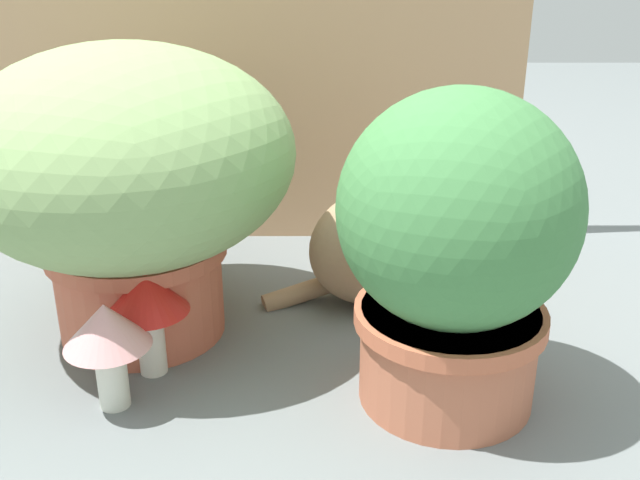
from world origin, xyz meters
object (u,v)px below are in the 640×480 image
at_px(mushroom_ornament_pink, 110,333).
at_px(leafy_planter, 458,245).
at_px(cat, 390,239).
at_px(grass_planter, 132,172).
at_px(mushroom_ornament_red, 150,298).

bearing_deg(mushroom_ornament_pink, leafy_planter, 2.86).
xyz_separation_m(cat, mushroom_ornament_pink, (-0.42, -0.34, -0.00)).
height_order(grass_planter, mushroom_ornament_red, grass_planter).
relative_size(grass_planter, mushroom_ornament_red, 3.06).
bearing_deg(mushroom_ornament_pink, grass_planter, 91.60).
height_order(grass_planter, leafy_planter, grass_planter).
relative_size(grass_planter, mushroom_ornament_pink, 3.24).
relative_size(leafy_planter, mushroom_ornament_red, 2.62).
bearing_deg(mushroom_ornament_red, mushroom_ornament_pink, -112.72).
xyz_separation_m(cat, mushroom_ornament_red, (-0.38, -0.25, 0.01)).
distance_m(mushroom_ornament_red, mushroom_ornament_pink, 0.10).
distance_m(grass_planter, cat, 0.47).
xyz_separation_m(grass_planter, leafy_planter, (0.49, -0.19, -0.04)).
bearing_deg(grass_planter, leafy_planter, -21.82).
bearing_deg(mushroom_ornament_red, cat, 33.04).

